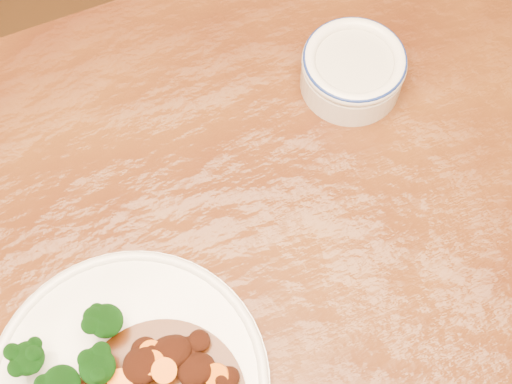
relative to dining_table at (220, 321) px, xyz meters
name	(u,v)px	position (x,y,z in m)	size (l,w,h in m)	color
dining_table	(220,321)	(0.00, 0.00, 0.00)	(1.57, 1.03, 0.75)	#603210
broccoli_florets	(61,373)	(-0.18, 0.00, 0.12)	(0.15, 0.09, 0.05)	#6C934C
dip_bowl	(353,69)	(0.28, 0.18, 0.11)	(0.13, 0.13, 0.06)	silver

